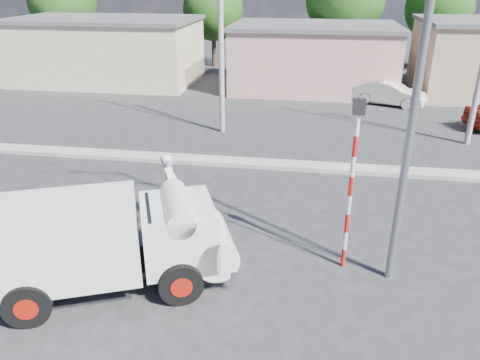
# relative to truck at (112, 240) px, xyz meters

# --- Properties ---
(ground_plane) EXTENTS (120.00, 120.00, 0.00)m
(ground_plane) POSITION_rel_truck_xyz_m (2.17, 0.22, -1.26)
(ground_plane) COLOR #2B2B2E
(ground_plane) RESTS_ON ground
(median) EXTENTS (40.00, 0.80, 0.16)m
(median) POSITION_rel_truck_xyz_m (2.17, 8.22, -1.18)
(median) COLOR #99968E
(median) RESTS_ON ground
(truck) EXTENTS (5.85, 3.93, 2.28)m
(truck) POSITION_rel_truck_xyz_m (0.00, 0.00, 0.00)
(truck) COLOR black
(truck) RESTS_ON ground
(bicycle) EXTENTS (1.85, 0.91, 0.93)m
(bicycle) POSITION_rel_truck_xyz_m (0.40, 3.20, -0.80)
(bicycle) COLOR black
(bicycle) RESTS_ON ground
(cyclist) EXTENTS (0.57, 0.76, 1.90)m
(cyclist) POSITION_rel_truck_xyz_m (0.40, 3.20, -0.31)
(cyclist) COLOR white
(cyclist) RESTS_ON ground
(car_cream) EXTENTS (4.27, 2.78, 1.33)m
(car_cream) POSITION_rel_truck_xyz_m (8.57, 18.65, -0.60)
(car_cream) COLOR beige
(car_cream) RESTS_ON ground
(traffic_pole) EXTENTS (0.28, 0.18, 4.36)m
(traffic_pole) POSITION_rel_truck_xyz_m (5.37, 1.72, 1.33)
(traffic_pole) COLOR red
(traffic_pole) RESTS_ON ground
(streetlight) EXTENTS (2.34, 0.22, 9.00)m
(streetlight) POSITION_rel_truck_xyz_m (6.30, 1.42, 3.70)
(streetlight) COLOR slate
(streetlight) RESTS_ON ground
(building_row) EXTENTS (37.80, 7.30, 4.44)m
(building_row) POSITION_rel_truck_xyz_m (3.27, 22.22, 0.87)
(building_row) COLOR beige
(building_row) RESTS_ON ground
(tree_row) EXTENTS (51.24, 7.43, 8.42)m
(tree_row) POSITION_rel_truck_xyz_m (9.61, 28.75, 3.69)
(tree_row) COLOR #38281E
(tree_row) RESTS_ON ground
(utility_poles) EXTENTS (35.40, 0.24, 8.00)m
(utility_poles) POSITION_rel_truck_xyz_m (5.42, 12.22, 2.81)
(utility_poles) COLOR #99968E
(utility_poles) RESTS_ON ground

